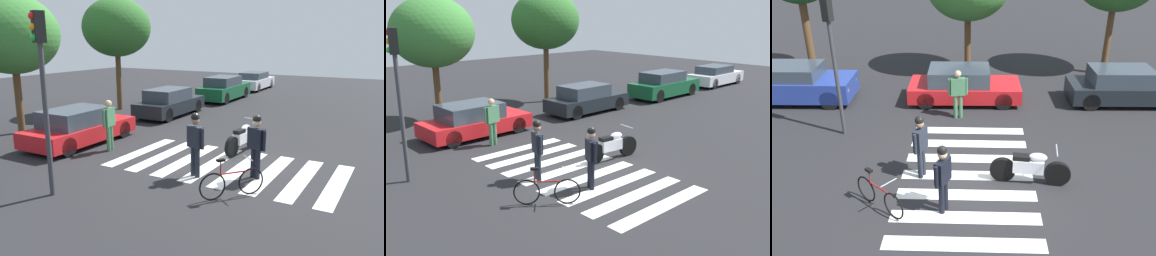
{
  "view_description": "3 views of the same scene",
  "coord_description": "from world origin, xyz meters",
  "views": [
    {
      "loc": [
        -10.18,
        -4.57,
        3.75
      ],
      "look_at": [
        -0.05,
        1.16,
        1.06
      ],
      "focal_mm": 36.36,
      "sensor_mm": 36.0,
      "label": 1
    },
    {
      "loc": [
        -8.27,
        -9.05,
        4.79
      ],
      "look_at": [
        0.88,
        0.98,
        1.06
      ],
      "focal_mm": 40.16,
      "sensor_mm": 36.0,
      "label": 2
    },
    {
      "loc": [
        0.22,
        -9.05,
        6.23
      ],
      "look_at": [
        -0.11,
        1.16,
        1.1
      ],
      "focal_mm": 38.56,
      "sensor_mm": 36.0,
      "label": 3
    }
  ],
  "objects": [
    {
      "name": "traffic_light_pole",
      "position": [
        -4.1,
        2.82,
        2.91
      ],
      "size": [
        0.36,
        0.3,
        4.35
      ],
      "color": "#38383D",
      "rests_on": "ground_plane"
    },
    {
      "name": "ground_plane",
      "position": [
        0.0,
        0.0,
        0.0
      ],
      "size": [
        60.0,
        60.0,
        0.0
      ],
      "primitive_type": "plane",
      "color": "#232326"
    },
    {
      "name": "car_red_convertible",
      "position": [
        -0.3,
        5.73,
        0.63
      ],
      "size": [
        4.23,
        1.9,
        1.32
      ],
      "color": "black",
      "rests_on": "ground_plane"
    },
    {
      "name": "crosswalk_stripes",
      "position": [
        0.0,
        0.0,
        0.0
      ],
      "size": [
        3.57,
        6.75,
        0.01
      ],
      "color": "silver",
      "rests_on": "ground_plane"
    },
    {
      "name": "leaning_bicycle",
      "position": [
        -2.07,
        -1.08,
        0.38
      ],
      "size": [
        1.35,
        1.12,
        1.0
      ],
      "color": "black",
      "rests_on": "ground_plane"
    },
    {
      "name": "police_motorcycle",
      "position": [
        1.64,
        0.17,
        0.47
      ],
      "size": [
        2.11,
        0.62,
        1.06
      ],
      "color": "black",
      "rests_on": "ground_plane"
    },
    {
      "name": "pedestrian_bystander",
      "position": [
        -0.42,
        4.17,
        1.01
      ],
      "size": [
        0.68,
        0.28,
        1.75
      ],
      "color": "#3F724C",
      "rests_on": "ground_plane"
    },
    {
      "name": "car_blue_hatchback",
      "position": [
        -6.69,
        5.54,
        0.69
      ],
      "size": [
        4.31,
        1.91,
        1.42
      ],
      "color": "black",
      "rests_on": "ground_plane"
    },
    {
      "name": "car_black_suv",
      "position": [
        5.77,
        5.73,
        0.65
      ],
      "size": [
        4.23,
        1.76,
        1.36
      ],
      "color": "black",
      "rests_on": "ground_plane"
    },
    {
      "name": "officer_on_foot",
      "position": [
        -0.53,
        -1.1,
        1.03
      ],
      "size": [
        0.38,
        0.62,
        1.78
      ],
      "color": "black",
      "rests_on": "ground_plane"
    },
    {
      "name": "officer_by_motorcycle",
      "position": [
        -1.23,
        0.39,
        1.05
      ],
      "size": [
        0.35,
        0.64,
        1.81
      ],
      "color": "#1E232D",
      "rests_on": "ground_plane"
    }
  ]
}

